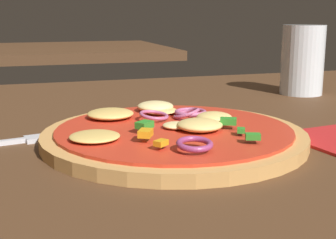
% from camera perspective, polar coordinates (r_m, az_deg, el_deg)
% --- Properties ---
extents(dining_table, '(1.33, 0.93, 0.03)m').
position_cam_1_polar(dining_table, '(0.52, 3.15, -3.97)').
color(dining_table, '#4C301C').
rests_on(dining_table, ground).
extents(pizza, '(0.27, 0.27, 0.03)m').
position_cam_1_polar(pizza, '(0.49, 0.51, -1.66)').
color(pizza, tan).
rests_on(pizza, dining_table).
extents(beer_glass, '(0.07, 0.07, 0.11)m').
position_cam_1_polar(beer_glass, '(0.81, 15.67, 6.48)').
color(beer_glass, silver).
rests_on(beer_glass, dining_table).
extents(background_table, '(0.66, 0.64, 0.03)m').
position_cam_1_polar(background_table, '(1.89, -10.62, 8.01)').
color(background_table, '#4C301C').
rests_on(background_table, ground).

